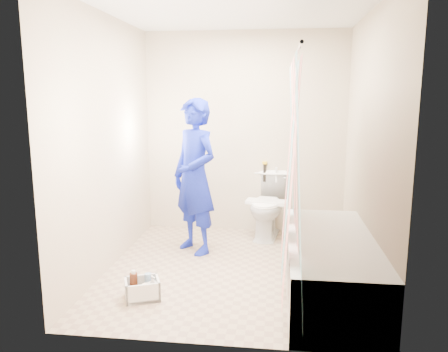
# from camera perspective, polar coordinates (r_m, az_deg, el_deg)

# --- Properties ---
(floor) EXTENTS (2.60, 2.60, 0.00)m
(floor) POSITION_cam_1_polar(r_m,az_deg,el_deg) (4.30, 1.23, -12.12)
(floor) COLOR tan
(floor) RESTS_ON ground
(ceiling) EXTENTS (2.40, 2.60, 0.02)m
(ceiling) POSITION_cam_1_polar(r_m,az_deg,el_deg) (4.04, 1.37, 21.16)
(ceiling) COLOR silver
(ceiling) RESTS_ON wall_back
(wall_back) EXTENTS (2.40, 0.02, 2.40)m
(wall_back) POSITION_cam_1_polar(r_m,az_deg,el_deg) (5.28, 2.73, 5.57)
(wall_back) COLOR #BCB391
(wall_back) RESTS_ON ground
(wall_front) EXTENTS (2.40, 0.02, 2.40)m
(wall_front) POSITION_cam_1_polar(r_m,az_deg,el_deg) (2.72, -1.49, 0.87)
(wall_front) COLOR #BCB391
(wall_front) RESTS_ON ground
(wall_left) EXTENTS (0.02, 2.60, 2.40)m
(wall_left) POSITION_cam_1_polar(r_m,az_deg,el_deg) (4.28, -14.93, 4.07)
(wall_left) COLOR #BCB391
(wall_left) RESTS_ON ground
(wall_right) EXTENTS (0.02, 2.60, 2.40)m
(wall_right) POSITION_cam_1_polar(r_m,az_deg,el_deg) (4.05, 18.46, 3.54)
(wall_right) COLOR #BCB391
(wall_right) RESTS_ON ground
(bathtub) EXTENTS (0.70, 1.75, 0.50)m
(bathtub) POSITION_cam_1_polar(r_m,az_deg,el_deg) (3.81, 13.62, -11.13)
(bathtub) COLOR white
(bathtub) RESTS_ON ground
(curtain_rod) EXTENTS (0.02, 1.90, 0.02)m
(curtain_rod) POSITION_cam_1_polar(r_m,az_deg,el_deg) (3.54, 9.34, 15.17)
(curtain_rod) COLOR silver
(curtain_rod) RESTS_ON wall_back
(shower_curtain) EXTENTS (0.06, 1.75, 1.80)m
(shower_curtain) POSITION_cam_1_polar(r_m,az_deg,el_deg) (3.58, 8.89, 0.18)
(shower_curtain) COLOR white
(shower_curtain) RESTS_ON curtain_rod
(toilet) EXTENTS (0.52, 0.79, 0.76)m
(toilet) POSITION_cam_1_polar(r_m,az_deg,el_deg) (5.18, 5.78, -3.78)
(toilet) COLOR white
(toilet) RESTS_ON ground
(tank_lid) EXTENTS (0.49, 0.26, 0.04)m
(tank_lid) POSITION_cam_1_polar(r_m,az_deg,el_deg) (5.05, 5.57, -3.39)
(tank_lid) COLOR white
(tank_lid) RESTS_ON toilet
(tank_internals) EXTENTS (0.18, 0.06, 0.25)m
(tank_internals) POSITION_cam_1_polar(r_m,az_deg,el_deg) (5.31, 5.74, 0.63)
(tank_internals) COLOR black
(tank_internals) RESTS_ON toilet
(plumber) EXTENTS (0.70, 0.68, 1.63)m
(plumber) POSITION_cam_1_polar(r_m,az_deg,el_deg) (4.58, -3.83, -0.08)
(plumber) COLOR #0F309A
(plumber) RESTS_ON ground
(cleaning_caddy) EXTENTS (0.34, 0.31, 0.21)m
(cleaning_caddy) POSITION_cam_1_polar(r_m,az_deg,el_deg) (3.77, -10.49, -14.39)
(cleaning_caddy) COLOR silver
(cleaning_caddy) RESTS_ON ground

